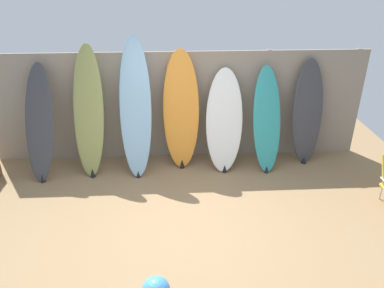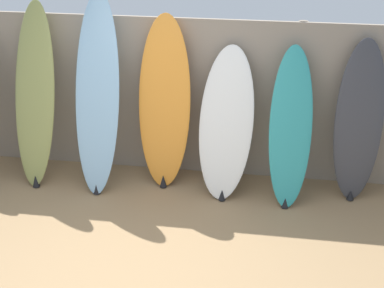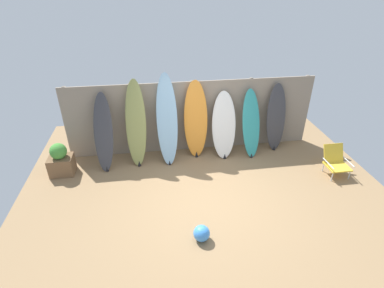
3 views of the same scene
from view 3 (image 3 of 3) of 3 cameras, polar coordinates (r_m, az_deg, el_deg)
ground at (r=6.23m, az=2.80°, el=-10.07°), size 7.68×7.68×0.00m
fence_back at (r=7.43m, az=0.06°, el=5.26°), size 6.08×0.11×1.80m
surfboard_charcoal_0 at (r=7.05m, az=-16.52°, el=2.02°), size 0.48×0.75×1.72m
surfboard_olive_1 at (r=6.98m, az=-10.63°, el=3.73°), size 0.52×0.67×1.98m
surfboard_skyblue_2 at (r=6.93m, az=-4.77°, el=4.43°), size 0.49×0.67×2.08m
surfboard_orange_3 at (r=7.17m, az=0.72°, el=4.55°), size 0.57×0.42×1.88m
surfboard_white_4 at (r=7.28m, az=6.08°, el=3.52°), size 0.63×0.66×1.58m
surfboard_teal_5 at (r=7.42m, az=11.19°, el=3.74°), size 0.46×0.62×1.62m
surfboard_charcoal_6 at (r=7.78m, az=15.71°, el=4.82°), size 0.50×0.40×1.70m
beach_chair at (r=7.47m, az=25.67°, el=-2.84°), size 0.50×0.57×0.64m
planter_box at (r=7.32m, az=-23.74°, el=-2.93°), size 0.52×0.43×0.77m
beach_ball at (r=5.31m, az=1.84°, el=-16.64°), size 0.29×0.29×0.29m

